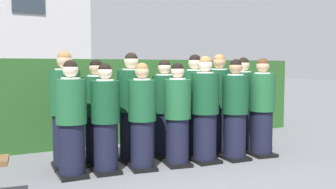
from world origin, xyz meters
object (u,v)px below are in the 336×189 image
object	(u,v)px
student_front_row_4	(205,112)
student_rear_row_4	(195,107)
student_rear_row_1	(97,115)
student_rear_row_0	(66,113)
student_front_row_2	(142,119)
student_rear_row_3	(164,111)
student_front_row_5	(235,112)
student_front_row_6	(262,109)
student_rear_row_2	(132,110)
student_front_row_3	(177,117)
student_rear_row_6	(243,106)
student_front_row_0	(71,122)
student_front_row_1	(106,121)
student_rear_row_5	(219,106)

from	to	relation	value
student_front_row_4	student_rear_row_4	xyz separation A→B (m)	(0.11, 0.48, 0.02)
student_front_row_4	student_rear_row_1	xyz separation A→B (m)	(-1.52, 0.67, -0.03)
student_front_row_4	student_rear_row_0	xyz separation A→B (m)	(-1.98, 0.67, 0.03)
student_front_row_2	student_rear_row_3	distance (m)	0.79
student_front_row_5	student_front_row_6	bearing A→B (deg)	-0.72
student_front_row_5	student_rear_row_1	size ratio (longest dim) A/B	1.01
student_rear_row_0	student_rear_row_4	world-z (taller)	student_rear_row_0
student_front_row_6	student_rear_row_2	size ratio (longest dim) A/B	0.95
student_front_row_3	student_rear_row_6	size ratio (longest dim) A/B	0.94
student_front_row_3	student_rear_row_2	world-z (taller)	student_rear_row_2
student_front_row_0	student_front_row_6	bearing A→B (deg)	-4.99
student_front_row_1	student_rear_row_4	distance (m)	1.69
student_front_row_1	student_front_row_3	world-z (taller)	student_front_row_3
student_rear_row_5	student_front_row_6	bearing A→B (deg)	-48.25
student_rear_row_1	student_rear_row_6	distance (m)	2.61
student_rear_row_4	student_front_row_3	bearing A→B (deg)	-142.27
student_rear_row_4	student_rear_row_5	distance (m)	0.48
student_front_row_2	student_front_row_3	size ratio (longest dim) A/B	1.00
student_rear_row_1	student_rear_row_3	xyz separation A→B (m)	(1.10, -0.10, 0.00)
student_rear_row_2	student_rear_row_4	world-z (taller)	student_rear_row_2
student_rear_row_2	student_rear_row_3	xyz separation A→B (m)	(0.57, -0.02, -0.05)
student_rear_row_1	student_rear_row_5	world-z (taller)	student_rear_row_5
student_rear_row_0	student_rear_row_3	distance (m)	1.57
student_front_row_0	student_rear_row_4	world-z (taller)	student_rear_row_4
student_rear_row_0	student_front_row_6	bearing A→B (deg)	-14.03
student_front_row_4	student_rear_row_4	size ratio (longest dim) A/B	0.98
student_front_row_6	student_rear_row_6	xyz separation A→B (m)	(0.02, 0.51, 0.01)
student_front_row_3	student_front_row_6	size ratio (longest dim) A/B	0.95
student_front_row_3	student_front_row_6	distance (m)	1.54
student_rear_row_5	student_rear_row_6	distance (m)	0.50
student_front_row_0	student_rear_row_5	xyz separation A→B (m)	(2.59, 0.27, 0.06)
student_front_row_1	student_rear_row_5	world-z (taller)	student_rear_row_5
student_front_row_3	student_rear_row_5	world-z (taller)	student_rear_row_5
student_front_row_3	student_front_row_5	size ratio (longest dim) A/B	0.96
student_rear_row_4	student_rear_row_5	bearing A→B (deg)	-3.02
student_front_row_5	student_rear_row_2	bearing A→B (deg)	155.58
student_rear_row_3	student_front_row_4	bearing A→B (deg)	-54.29
student_front_row_2	student_rear_row_5	xyz separation A→B (m)	(1.61, 0.38, 0.08)
student_rear_row_2	student_rear_row_6	bearing A→B (deg)	-4.79
student_rear_row_0	student_rear_row_3	bearing A→B (deg)	-3.59
student_front_row_0	student_rear_row_1	size ratio (longest dim) A/B	0.99
student_front_row_1	student_rear_row_2	world-z (taller)	student_rear_row_2
student_front_row_2	student_front_row_6	world-z (taller)	student_front_row_6
student_rear_row_3	student_rear_row_6	world-z (taller)	student_rear_row_6
student_front_row_6	student_rear_row_1	xyz separation A→B (m)	(-2.58, 0.76, -0.02)
student_rear_row_5	student_rear_row_2	bearing A→B (deg)	174.70
student_front_row_1	student_front_row_5	size ratio (longest dim) A/B	0.96
student_front_row_5	student_rear_row_2	size ratio (longest dim) A/B	0.94
student_front_row_3	student_rear_row_5	size ratio (longest dim) A/B	0.91
student_front_row_0	student_front_row_1	bearing A→B (deg)	-3.30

